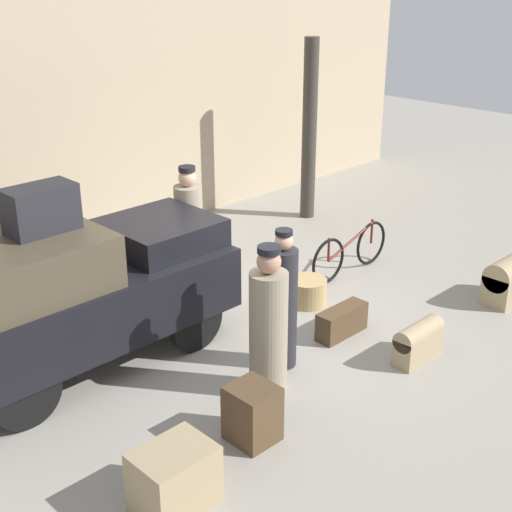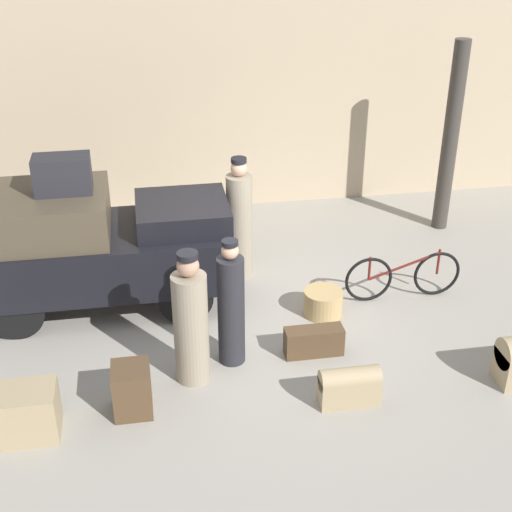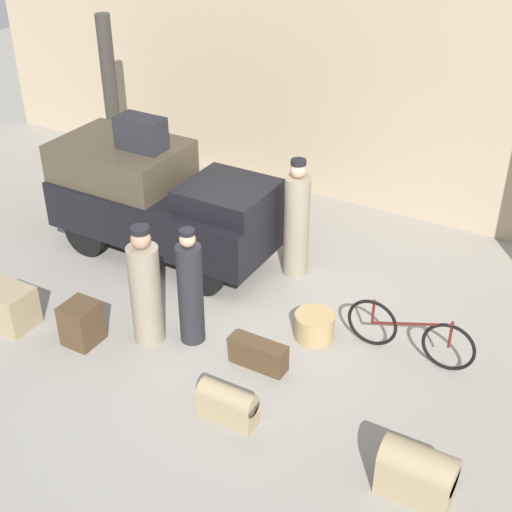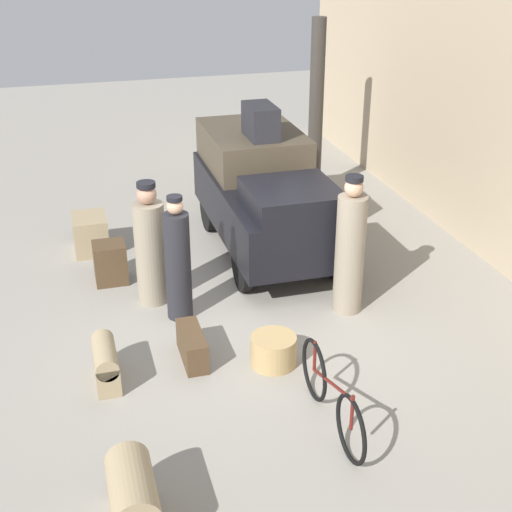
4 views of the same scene
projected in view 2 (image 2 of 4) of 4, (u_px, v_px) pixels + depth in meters
ground_plane at (244, 327)px, 9.47m from camera, size 30.00×30.00×0.00m
station_building_facade at (206, 82)px, 11.97m from camera, size 16.00×0.15×4.50m
canopy_pillar_right at (450, 138)px, 11.50m from camera, size 0.26×0.26×3.14m
truck at (90, 243)px, 9.56m from camera, size 3.51×1.52×1.71m
bicycle at (403, 276)px, 9.99m from camera, size 1.68×0.04×0.72m
wicker_basket at (323, 303)px, 9.69m from camera, size 0.53×0.53×0.36m
porter_with_bicycle at (231, 307)px, 8.48m from camera, size 0.33×0.33×1.65m
porter_standing_middle at (239, 223)px, 10.36m from camera, size 0.38×0.38×1.85m
conductor_in_dark_uniform at (191, 323)px, 8.17m from camera, size 0.41×0.41×1.68m
trunk_umber_medium at (132, 390)px, 7.86m from camera, size 0.42×0.44×0.58m
suitcase_tan_flat at (314, 341)px, 8.87m from camera, size 0.73×0.25×0.36m
trunk_large_brown at (26, 413)px, 7.52m from camera, size 0.67×0.51×0.57m
trunk_barrel_dark at (350, 385)px, 7.99m from camera, size 0.69×0.26×0.47m
trunk_on_truck_roof at (62, 174)px, 9.06m from camera, size 0.72×0.40×0.49m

